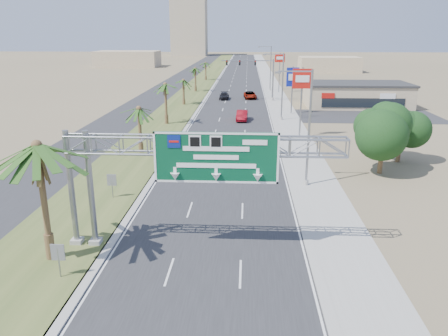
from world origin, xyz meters
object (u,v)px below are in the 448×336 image
object	(u,v)px
car_mid_lane	(242,116)
pole_sign_red_near	(302,83)
car_left_lane	(187,144)
car_right_lane	(250,95)
sign_gantry	(190,154)
pole_sign_blue	(293,79)
pole_sign_red_far	(280,61)
palm_near	(37,146)
store_building	(356,95)
car_far	(224,96)
signal_mast	(263,76)

from	to	relation	value
car_mid_lane	pole_sign_red_near	xyz separation A→B (m)	(7.50, -10.84, 6.16)
car_left_lane	car_right_lane	bearing A→B (deg)	74.30
car_right_lane	car_mid_lane	bearing A→B (deg)	-98.50
sign_gantry	pole_sign_blue	bearing A→B (deg)	77.48
sign_gantry	pole_sign_red_near	size ratio (longest dim) A/B	1.90
pole_sign_blue	pole_sign_red_far	xyz separation A→B (m)	(-0.25, 26.75, 1.15)
car_mid_lane	palm_near	bearing A→B (deg)	-101.50
pole_sign_red_near	pole_sign_blue	size ratio (longest dim) A/B	1.15
store_building	pole_sign_blue	xyz separation A→B (m)	(-12.47, -8.40, 3.70)
car_left_lane	car_right_lane	xyz separation A→B (m)	(7.39, 41.35, -0.05)
car_mid_lane	car_far	world-z (taller)	car_mid_lane
pole_sign_red_near	pole_sign_red_far	size ratio (longest dim) A/B	1.02
store_building	car_right_lane	xyz separation A→B (m)	(-19.18, 8.65, -1.30)
car_left_lane	car_mid_lane	distance (m)	19.12
sign_gantry	pole_sign_red_near	distance (m)	32.29
store_building	sign_gantry	bearing A→B (deg)	-112.36
palm_near	car_mid_lane	world-z (taller)	palm_near
signal_mast	car_far	size ratio (longest dim) A/B	2.24
sign_gantry	palm_near	bearing A→B (deg)	-166.68
car_far	store_building	bearing A→B (deg)	-17.11
signal_mast	pole_sign_red_near	world-z (taller)	pole_sign_red_near
store_building	pole_sign_blue	world-z (taller)	pole_sign_blue
palm_near	pole_sign_red_far	distance (m)	78.56
palm_near	pole_sign_blue	world-z (taller)	palm_near
palm_near	car_left_lane	distance (m)	26.45
palm_near	sign_gantry	bearing A→B (deg)	13.32
car_far	pole_sign_blue	xyz separation A→B (m)	(11.94, -15.90, 5.03)
pole_sign_red_far	palm_near	bearing A→B (deg)	-103.60
sign_gantry	car_left_lane	size ratio (longest dim) A/B	3.78
sign_gantry	car_far	bearing A→B (deg)	91.21
sign_gantry	store_building	size ratio (longest dim) A/B	0.93
sign_gantry	car_mid_lane	size ratio (longest dim) A/B	3.58
pole_sign_red_far	store_building	bearing A→B (deg)	-55.28
car_right_lane	pole_sign_blue	size ratio (longest dim) A/B	0.66
sign_gantry	car_right_lane	xyz separation A→B (m)	(3.88, 64.73, -5.36)
palm_near	car_far	xyz separation A→B (m)	(6.79, 65.51, -6.26)
pole_sign_blue	pole_sign_red_far	world-z (taller)	pole_sign_red_far
signal_mast	car_far	world-z (taller)	signal_mast
car_left_lane	pole_sign_blue	xyz separation A→B (m)	(14.10, 24.30, 4.94)
pole_sign_red_near	car_mid_lane	bearing A→B (deg)	124.69
car_right_lane	pole_sign_red_far	bearing A→B (deg)	51.11
pole_sign_red_far	car_far	bearing A→B (deg)	-137.12
signal_mast	pole_sign_blue	distance (m)	15.04
car_mid_lane	car_right_lane	world-z (taller)	car_mid_lane
sign_gantry	pole_sign_red_far	xyz separation A→B (m)	(10.34, 74.43, 0.79)
car_far	pole_sign_red_far	distance (m)	17.10
sign_gantry	pole_sign_red_near	bearing A→B (deg)	71.84
car_right_lane	pole_sign_red_far	xyz separation A→B (m)	(6.46, 9.71, 6.14)
signal_mast	pole_sign_blue	xyz separation A→B (m)	(4.36, -14.37, 0.85)
palm_near	signal_mast	distance (m)	65.60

